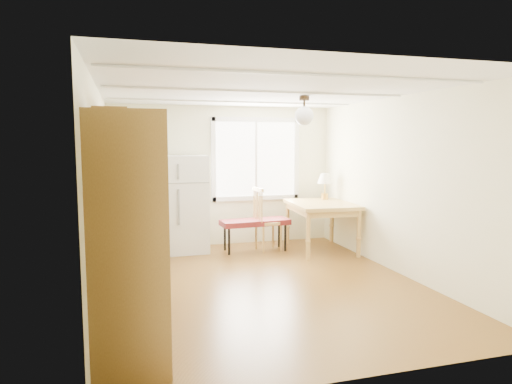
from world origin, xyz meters
name	(u,v)px	position (x,y,z in m)	size (l,w,h in m)	color
room_shell	(264,190)	(0.00, 0.00, 1.25)	(4.60, 5.60, 2.62)	#553311
kitchen_run	(126,239)	(-1.72, -0.63, 0.84)	(0.65, 3.40, 2.20)	brown
window_unit	(256,159)	(0.60, 2.47, 1.55)	(1.64, 0.05, 1.51)	white
pendant_light	(304,115)	(0.70, 0.40, 2.24)	(0.26, 0.26, 0.40)	black
refrigerator	(186,204)	(-0.73, 2.12, 0.82)	(0.68, 0.71, 1.64)	white
bench	(255,223)	(0.40, 1.83, 0.48)	(1.20, 0.51, 0.54)	maroon
dining_table	(321,209)	(1.50, 1.55, 0.73)	(1.09, 1.40, 0.83)	#B68E46
chair	(263,215)	(0.53, 1.81, 0.62)	(0.49, 0.48, 1.09)	#B68E46
table_lamp	(325,181)	(1.74, 1.96, 1.17)	(0.27, 0.27, 0.47)	gold
coffee_maker	(126,231)	(-1.72, -1.27, 1.04)	(0.26, 0.31, 0.39)	black
kettle	(118,229)	(-1.79, -0.95, 1.01)	(0.14, 0.14, 0.26)	red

